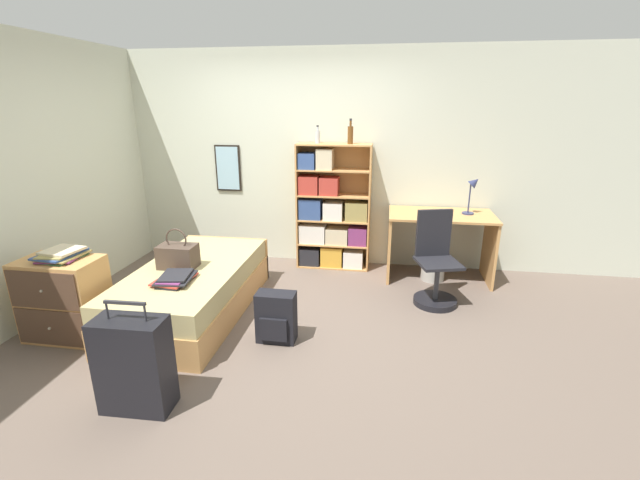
{
  "coord_description": "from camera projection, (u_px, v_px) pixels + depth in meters",
  "views": [
    {
      "loc": [
        1.08,
        -3.57,
        1.98
      ],
      "look_at": [
        0.48,
        0.19,
        0.75
      ],
      "focal_mm": 24.0,
      "sensor_mm": 36.0,
      "label": 1
    }
  ],
  "objects": [
    {
      "name": "bottle_brown",
      "position": [
        350.0,
        134.0,
        4.88
      ],
      "size": [
        0.06,
        0.06,
        0.28
      ],
      "color": "brown",
      "rests_on": "bookcase"
    },
    {
      "name": "magazine_pile_on_dresser",
      "position": [
        62.0,
        254.0,
        3.61
      ],
      "size": [
        0.34,
        0.38,
        0.08
      ],
      "color": "#427A4C",
      "rests_on": "dresser"
    },
    {
      "name": "bed",
      "position": [
        194.0,
        289.0,
        4.19
      ],
      "size": [
        0.96,
        1.92,
        0.48
      ],
      "color": "tan",
      "rests_on": "ground_plane"
    },
    {
      "name": "desk",
      "position": [
        440.0,
        234.0,
        4.91
      ],
      "size": [
        1.17,
        0.68,
        0.78
      ],
      "color": "tan",
      "rests_on": "ground_plane"
    },
    {
      "name": "wall_back",
      "position": [
        301.0,
        160.0,
        5.3
      ],
      "size": [
        10.0,
        0.09,
        2.6
      ],
      "color": "beige",
      "rests_on": "ground_plane"
    },
    {
      "name": "dresser",
      "position": [
        64.0,
        299.0,
        3.7
      ],
      "size": [
        0.66,
        0.43,
        0.72
      ],
      "color": "tan",
      "rests_on": "ground_plane"
    },
    {
      "name": "desk_lamp",
      "position": [
        473.0,
        188.0,
        4.73
      ],
      "size": [
        0.18,
        0.13,
        0.44
      ],
      "color": "navy",
      "rests_on": "desk"
    },
    {
      "name": "desk_chair",
      "position": [
        435.0,
        273.0,
        4.37
      ],
      "size": [
        0.49,
        0.49,
        0.95
      ],
      "color": "black",
      "rests_on": "ground_plane"
    },
    {
      "name": "backpack",
      "position": [
        276.0,
        318.0,
        3.67
      ],
      "size": [
        0.33,
        0.21,
        0.45
      ],
      "color": "black",
      "rests_on": "ground_plane"
    },
    {
      "name": "bottle_green",
      "position": [
        318.0,
        136.0,
        4.98
      ],
      "size": [
        0.06,
        0.06,
        0.2
      ],
      "color": "#B7BCC1",
      "rests_on": "bookcase"
    },
    {
      "name": "suitcase",
      "position": [
        134.0,
        365.0,
        2.82
      ],
      "size": [
        0.47,
        0.25,
        0.79
      ],
      "color": "black",
      "rests_on": "ground_plane"
    },
    {
      "name": "book_stack_on_bed",
      "position": [
        175.0,
        279.0,
        3.73
      ],
      "size": [
        0.33,
        0.39,
        0.07
      ],
      "color": "#232328",
      "rests_on": "bed"
    },
    {
      "name": "handbag",
      "position": [
        178.0,
        256.0,
        4.04
      ],
      "size": [
        0.35,
        0.22,
        0.39
      ],
      "color": "#47382D",
      "rests_on": "bed"
    },
    {
      "name": "waste_bin",
      "position": [
        433.0,
        267.0,
        4.98
      ],
      "size": [
        0.27,
        0.27,
        0.3
      ],
      "color": "#B7B2A8",
      "rests_on": "ground_plane"
    },
    {
      "name": "wall_left",
      "position": [
        42.0,
        178.0,
        4.06
      ],
      "size": [
        0.06,
        10.0,
        2.6
      ],
      "color": "beige",
      "rests_on": "ground_plane"
    },
    {
      "name": "bookcase",
      "position": [
        330.0,
        215.0,
        5.24
      ],
      "size": [
        0.89,
        0.31,
        1.52
      ],
      "color": "tan",
      "rests_on": "ground_plane"
    },
    {
      "name": "ground_plane",
      "position": [
        268.0,
        317.0,
        4.13
      ],
      "size": [
        14.0,
        14.0,
        0.0
      ],
      "primitive_type": "plane",
      "color": "#66564C"
    }
  ]
}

